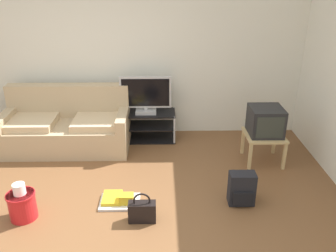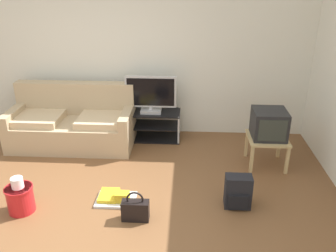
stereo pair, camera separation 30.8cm
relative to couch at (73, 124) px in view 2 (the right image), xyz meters
name	(u,v)px [view 2 (the right image)]	position (x,y,z in m)	size (l,w,h in m)	color
ground_plane	(80,223)	(0.61, -1.87, -0.34)	(9.00, 9.80, 0.02)	brown
wall_back	(116,49)	(0.61, 0.58, 1.02)	(9.00, 0.10, 2.70)	silver
couch	(73,124)	(0.00, 0.00, 0.00)	(1.84, 0.84, 0.90)	tan
tv_stand	(152,125)	(1.18, 0.24, -0.10)	(0.90, 0.43, 0.45)	black
flat_tv	(151,95)	(1.18, 0.22, 0.41)	(0.78, 0.22, 0.58)	#B2B2B7
side_table	(267,141)	(2.82, -0.51, 0.03)	(0.52, 0.52, 0.42)	tan
crt_tv	(269,124)	(2.82, -0.49, 0.28)	(0.44, 0.45, 0.38)	#232326
backpack	(238,192)	(2.33, -1.49, -0.13)	(0.30, 0.24, 0.39)	black
handbag	(135,210)	(1.20, -1.79, -0.20)	(0.29, 0.12, 0.35)	black
cleaning_bucket	(20,197)	(-0.09, -1.71, -0.15)	(0.31, 0.31, 0.43)	red
floor_tray	(116,198)	(0.92, -1.47, -0.28)	(0.46, 0.33, 0.14)	silver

